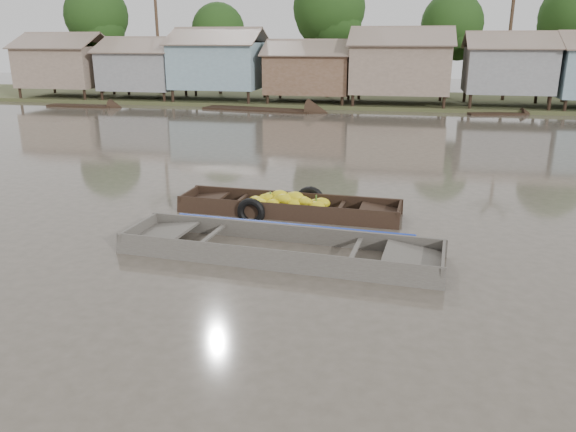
# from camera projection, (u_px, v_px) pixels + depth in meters

# --- Properties ---
(ground) EXTENTS (120.00, 120.00, 0.00)m
(ground) POSITION_uv_depth(u_px,v_px,m) (251.00, 259.00, 12.24)
(ground) COLOR #4C453A
(ground) RESTS_ON ground
(riverbank) EXTENTS (120.00, 12.47, 10.22)m
(riverbank) POSITION_uv_depth(u_px,v_px,m) (409.00, 60.00, 40.43)
(riverbank) COLOR #384723
(riverbank) RESTS_ON ground
(banana_boat) EXTENTS (6.14, 1.75, 0.87)m
(banana_boat) POSITION_uv_depth(u_px,v_px,m) (286.00, 206.00, 15.44)
(banana_boat) COLOR black
(banana_boat) RESTS_ON ground
(viewer_boat) EXTENTS (7.25, 2.39, 0.57)m
(viewer_boat) POSITION_uv_depth(u_px,v_px,m) (281.00, 253.00, 12.47)
(viewer_boat) COLOR #45413A
(viewer_boat) RESTS_ON ground
(distant_boats) EXTENTS (47.46, 15.89, 1.38)m
(distant_boats) POSITION_uv_depth(u_px,v_px,m) (566.00, 119.00, 32.12)
(distant_boats) COLOR black
(distant_boats) RESTS_ON ground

